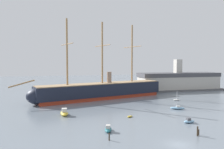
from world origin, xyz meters
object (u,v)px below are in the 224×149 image
(motorboat_foreground_right, at_px, (189,121))
(dinghy_alongside_stern, at_px, (176,100))
(tall_ship, at_px, (102,90))
(sailboat_mid_right, at_px, (177,108))
(dockside_warehouse_right, at_px, (179,81))
(dinghy_near_centre, at_px, (130,116))
(motorboat_mid_left, at_px, (64,113))
(motorboat_foreground_left, at_px, (108,129))
(mooring_piling_right_pair, at_px, (109,137))
(mooring_piling_left_pair, at_px, (198,131))
(mooring_piling_nearest, at_px, (199,132))

(motorboat_foreground_right, relative_size, dinghy_alongside_stern, 1.14)
(tall_ship, relative_size, sailboat_mid_right, 10.70)
(dockside_warehouse_right, bearing_deg, tall_ship, -159.65)
(dinghy_near_centre, distance_m, motorboat_mid_left, 17.82)
(motorboat_foreground_left, xyz_separation_m, sailboat_mid_right, (25.36, 15.36, -0.02))
(motorboat_foreground_right, height_order, mooring_piling_right_pair, mooring_piling_right_pair)
(motorboat_foreground_right, bearing_deg, dinghy_near_centre, 144.56)
(motorboat_mid_left, height_order, mooring_piling_right_pair, motorboat_mid_left)
(dinghy_near_centre, xyz_separation_m, motorboat_mid_left, (-16.68, 6.27, 0.48))
(mooring_piling_right_pair, bearing_deg, dinghy_near_centre, 58.77)
(tall_ship, xyz_separation_m, motorboat_foreground_left, (-7.01, -40.30, -2.77))
(tall_ship, height_order, motorboat_foreground_left, tall_ship)
(mooring_piling_right_pair, distance_m, dockside_warehouse_right, 80.18)
(motorboat_foreground_right, relative_size, dockside_warehouse_right, 0.07)
(motorboat_foreground_left, relative_size, dinghy_near_centre, 1.87)
(motorboat_foreground_left, relative_size, mooring_piling_left_pair, 1.88)
(motorboat_foreground_right, distance_m, dockside_warehouse_right, 62.72)
(sailboat_mid_right, distance_m, dinghy_alongside_stern, 15.45)
(mooring_piling_left_pair, bearing_deg, mooring_piling_nearest, 33.05)
(tall_ship, relative_size, mooring_piling_right_pair, 45.14)
(dinghy_near_centre, bearing_deg, sailboat_mid_right, 17.23)
(motorboat_mid_left, xyz_separation_m, mooring_piling_nearest, (25.32, -23.07, -0.09))
(dinghy_alongside_stern, bearing_deg, motorboat_foreground_right, -114.94)
(mooring_piling_nearest, xyz_separation_m, mooring_piling_left_pair, (-0.46, -0.30, 0.37))
(dinghy_alongside_stern, distance_m, dockside_warehouse_right, 32.83)
(tall_ship, height_order, dockside_warehouse_right, tall_ship)
(motorboat_foreground_left, bearing_deg, dockside_warehouse_right, 48.25)
(motorboat_foreground_left, distance_m, dinghy_near_centre, 12.96)
(mooring_piling_nearest, height_order, mooring_piling_right_pair, mooring_piling_right_pair)
(mooring_piling_right_pair, bearing_deg, mooring_piling_left_pair, -6.37)
(sailboat_mid_right, bearing_deg, motorboat_mid_left, 178.41)
(mooring_piling_nearest, height_order, dockside_warehouse_right, dockside_warehouse_right)
(motorboat_foreground_left, distance_m, mooring_piling_nearest, 18.15)
(dinghy_near_centre, relative_size, mooring_piling_nearest, 1.61)
(motorboat_foreground_left, xyz_separation_m, dockside_warehouse_right, (50.31, 56.36, 4.00))
(dockside_warehouse_right, bearing_deg, sailboat_mid_right, -121.31)
(motorboat_foreground_right, distance_m, mooring_piling_left_pair, 9.40)
(motorboat_foreground_right, relative_size, mooring_piling_nearest, 2.49)
(sailboat_mid_right, xyz_separation_m, mooring_piling_nearest, (-8.53, -22.13, 0.13))
(dinghy_alongside_stern, xyz_separation_m, dockside_warehouse_right, (17.41, 27.52, 4.20))
(tall_ship, distance_m, dinghy_alongside_stern, 28.47)
(motorboat_mid_left, distance_m, mooring_piling_nearest, 34.26)
(tall_ship, height_order, motorboat_mid_left, tall_ship)
(motorboat_foreground_right, height_order, dinghy_near_centre, motorboat_foreground_right)
(dinghy_alongside_stern, height_order, mooring_piling_right_pair, mooring_piling_right_pair)
(sailboat_mid_right, bearing_deg, mooring_piling_left_pair, -111.84)
(mooring_piling_nearest, xyz_separation_m, mooring_piling_right_pair, (-17.84, 1.64, 0.07))
(motorboat_foreground_right, distance_m, dinghy_alongside_stern, 30.15)
(motorboat_mid_left, bearing_deg, mooring_piling_right_pair, -70.76)
(dinghy_near_centre, bearing_deg, tall_ship, 92.23)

